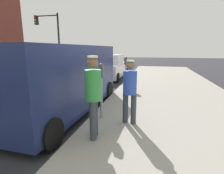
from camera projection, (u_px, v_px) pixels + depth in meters
ground_plane at (54, 122)px, 5.06m from camera, size 80.00×80.00×0.00m
sidewalk_slab at (184, 133)px, 4.25m from camera, size 5.00×32.00×0.15m
parking_meter_near at (101, 82)px, 4.77m from camera, size 0.14×0.18×1.52m
parking_meter_far at (126, 67)px, 8.77m from camera, size 0.14×0.18×1.52m
pedestrian_in_green at (93, 92)px, 3.68m from camera, size 0.34×0.36×1.76m
pedestrian_in_blue at (130, 88)px, 4.45m from camera, size 0.36×0.34×1.63m
parked_van at (61, 77)px, 5.67m from camera, size 2.31×5.28×2.15m
parked_sedan_ahead at (110, 67)px, 12.62m from camera, size 2.02×4.44×1.65m
traffic_light_corner at (50, 33)px, 16.43m from camera, size 2.48×0.42×5.20m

